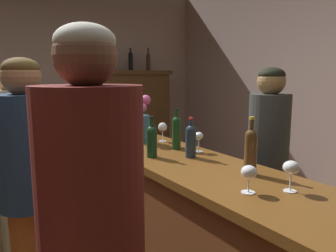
{
  "coord_description": "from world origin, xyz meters",
  "views": [
    {
      "loc": [
        -0.7,
        -1.73,
        1.56
      ],
      "look_at": [
        0.69,
        0.43,
        1.15
      ],
      "focal_mm": 34.81,
      "sensor_mm": 36.0,
      "label": 1
    }
  ],
  "objects": [
    {
      "name": "wine_glass_spare",
      "position": [
        0.61,
        -0.78,
        1.11
      ],
      "size": [
        0.08,
        0.08,
        0.15
      ],
      "color": "white",
      "rests_on": "bar_counter"
    },
    {
      "name": "patron_near_entrance",
      "position": [
        -0.41,
        0.14,
        0.91
      ],
      "size": [
        0.33,
        0.33,
        1.65
      ],
      "rotation": [
        0.0,
        0.0,
        0.05
      ],
      "color": "brown",
      "rests_on": "ground"
    },
    {
      "name": "bar_counter",
      "position": [
        0.54,
        0.17,
        0.5
      ],
      "size": [
        0.64,
        3.19,
        1.0
      ],
      "color": "brown",
      "rests_on": "ground"
    },
    {
      "name": "wall_back",
      "position": [
        0.0,
        2.98,
        1.43
      ],
      "size": [
        5.46,
        0.12,
        2.86
      ],
      "primitive_type": "cube",
      "color": "#C3AA9B",
      "rests_on": "ground"
    },
    {
      "name": "wine_bottle_syrah",
      "position": [
        0.38,
        0.16,
        1.12
      ],
      "size": [
        0.07,
        0.07,
        0.28
      ],
      "color": "#13361B",
      "rests_on": "bar_counter"
    },
    {
      "name": "patron_redhead",
      "position": [
        -0.37,
        1.1,
        0.88
      ],
      "size": [
        0.34,
        0.34,
        1.61
      ],
      "rotation": [
        0.0,
        0.0,
        -0.44
      ],
      "color": "#A8AF9C",
      "rests_on": "ground"
    },
    {
      "name": "wine_glass_rear",
      "position": [
        0.73,
        0.57,
        1.11
      ],
      "size": [
        0.07,
        0.07,
        0.16
      ],
      "color": "white",
      "rests_on": "bar_counter"
    },
    {
      "name": "wine_glass_front",
      "position": [
        0.43,
        -0.68,
        1.09
      ],
      "size": [
        0.08,
        0.08,
        0.14
      ],
      "color": "white",
      "rests_on": "bar_counter"
    },
    {
      "name": "patron_tall",
      "position": [
        -0.35,
        -0.69,
        0.95
      ],
      "size": [
        0.37,
        0.37,
        1.72
      ],
      "rotation": [
        0.0,
        0.0,
        0.44
      ],
      "color": "navy",
      "rests_on": "ground"
    },
    {
      "name": "wine_bottle_riesling",
      "position": [
        0.66,
        0.26,
        1.13
      ],
      "size": [
        0.07,
        0.07,
        0.31
      ],
      "color": "#163A17",
      "rests_on": "bar_counter"
    },
    {
      "name": "cheese_plate",
      "position": [
        0.6,
        0.75,
        1.0
      ],
      "size": [
        0.2,
        0.2,
        0.01
      ],
      "primitive_type": "cylinder",
      "color": "white",
      "rests_on": "bar_counter"
    },
    {
      "name": "bartender",
      "position": [
        1.27,
        -0.09,
        0.91
      ],
      "size": [
        0.31,
        0.31,
        1.61
      ],
      "rotation": [
        0.0,
        0.0,
        2.98
      ],
      "color": "maroon",
      "rests_on": "ground"
    },
    {
      "name": "display_bottle_center",
      "position": [
        1.77,
        2.65,
        1.76
      ],
      "size": [
        0.06,
        0.06,
        0.34
      ],
      "color": "#462F1D",
      "rests_on": "display_cabinet"
    },
    {
      "name": "flower_arrangement",
      "position": [
        0.56,
        0.63,
        1.18
      ],
      "size": [
        0.17,
        0.13,
        0.4
      ],
      "color": "#32586F",
      "rests_on": "bar_counter"
    },
    {
      "name": "display_bottle_left",
      "position": [
        1.18,
        2.65,
        1.76
      ],
      "size": [
        0.08,
        0.08,
        0.33
      ],
      "color": "#1C2438",
      "rests_on": "display_cabinet"
    },
    {
      "name": "wine_glass_mid",
      "position": [
        0.75,
        0.1,
        1.11
      ],
      "size": [
        0.07,
        0.07,
        0.15
      ],
      "color": "white",
      "rests_on": "bar_counter"
    },
    {
      "name": "display_cabinet",
      "position": [
        1.48,
        2.65,
        0.84
      ],
      "size": [
        1.16,
        0.48,
        1.61
      ],
      "color": "#57381A",
      "rests_on": "ground"
    },
    {
      "name": "wine_bottle_malbec",
      "position": [
        0.65,
        -0.49,
        1.14
      ],
      "size": [
        0.07,
        0.07,
        0.33
      ],
      "color": "#4B3319",
      "rests_on": "bar_counter"
    },
    {
      "name": "wine_bottle_merlot",
      "position": [
        0.6,
        0.01,
        1.12
      ],
      "size": [
        0.07,
        0.07,
        0.28
      ],
      "color": "#1F2F3C",
      "rests_on": "bar_counter"
    },
    {
      "name": "display_bottle_midleft",
      "position": [
        1.48,
        2.65,
        1.76
      ],
      "size": [
        0.07,
        0.07,
        0.34
      ],
      "color": "black",
      "rests_on": "display_cabinet"
    }
  ]
}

